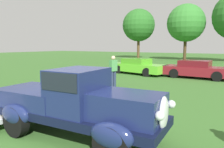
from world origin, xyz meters
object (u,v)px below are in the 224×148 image
at_px(feature_pickup_truck, 76,102).
at_px(show_car_lime, 138,66).
at_px(show_car_burgundy, 197,69).
at_px(spectator_near_truck, 113,70).

bearing_deg(feature_pickup_truck, show_car_lime, 108.38).
xyz_separation_m(feature_pickup_truck, show_car_lime, (-3.87, 11.63, -0.27)).
relative_size(feature_pickup_truck, show_car_burgundy, 1.02).
distance_m(feature_pickup_truck, show_car_burgundy, 11.80).
distance_m(show_car_lime, show_car_burgundy, 4.40).
height_order(feature_pickup_truck, show_car_burgundy, feature_pickup_truck).
height_order(show_car_burgundy, spectator_near_truck, spectator_near_truck).
relative_size(feature_pickup_truck, show_car_lime, 0.97).
height_order(feature_pickup_truck, spectator_near_truck, feature_pickup_truck).
height_order(show_car_lime, spectator_near_truck, spectator_near_truck).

